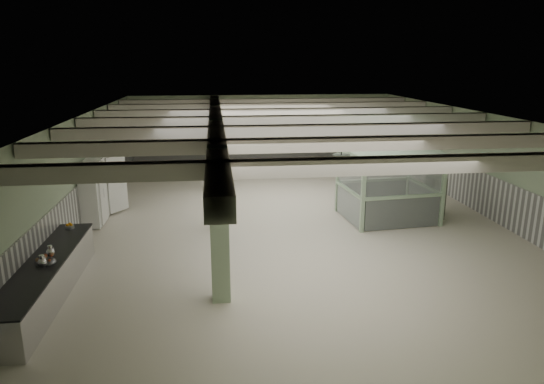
{
  "coord_description": "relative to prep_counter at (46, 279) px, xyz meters",
  "views": [
    {
      "loc": [
        -2.54,
        -16.31,
        5.36
      ],
      "look_at": [
        -0.77,
        -1.43,
        1.3
      ],
      "focal_mm": 32.0,
      "sensor_mm": 36.0,
      "label": 1
    }
  ],
  "objects": [
    {
      "name": "pitcher_near",
      "position": [
        0.09,
        -0.33,
        0.59
      ],
      "size": [
        0.27,
        0.29,
        0.29
      ],
      "primitive_type": null,
      "rotation": [
        0.0,
        0.0,
        -0.36
      ],
      "color": "silver",
      "rests_on": "prep_counter"
    },
    {
      "name": "prep_counter",
      "position": [
        0.0,
        0.0,
        0.0
      ],
      "size": [
        0.94,
        5.39,
        0.91
      ],
      "color": "silver",
      "rests_on": "floor"
    },
    {
      "name": "pitcher_far",
      "position": [
        0.08,
        0.28,
        0.58
      ],
      "size": [
        0.23,
        0.25,
        0.29
      ],
      "primitive_type": null,
      "rotation": [
        0.0,
        0.0,
        -0.15
      ],
      "color": "silver",
      "rests_on": "prep_counter"
    },
    {
      "name": "beam_e",
      "position": [
        6.54,
        7.95,
        2.96
      ],
      "size": [
        13.9,
        0.35,
        0.32
      ],
      "primitive_type": "cube",
      "color": "beige",
      "rests_on": "ceiling"
    },
    {
      "name": "orange_bowl",
      "position": [
        -0.05,
        2.32,
        0.48
      ],
      "size": [
        0.28,
        0.28,
        0.08
      ],
      "primitive_type": "cylinder",
      "rotation": [
        0.0,
        0.0,
        0.21
      ],
      "color": "#B2B2B7",
      "rests_on": "prep_counter"
    },
    {
      "name": "filing_cabinet",
      "position": [
        11.6,
        4.68,
        0.28
      ],
      "size": [
        0.53,
        0.72,
        1.48
      ],
      "primitive_type": "cube",
      "rotation": [
        0.0,
        0.0,
        0.08
      ],
      "color": "#5F6050",
      "rests_on": "floor"
    },
    {
      "name": "pendant_front",
      "position": [
        7.04,
        0.45,
        2.59
      ],
      "size": [
        0.44,
        0.44,
        0.22
      ],
      "primitive_type": "cone",
      "rotation": [
        3.14,
        0.0,
        0.0
      ],
      "color": "#2C3B2C",
      "rests_on": "ceiling"
    },
    {
      "name": "beam_f",
      "position": [
        6.54,
        10.45,
        2.96
      ],
      "size": [
        13.9,
        0.35,
        0.32
      ],
      "primitive_type": "cube",
      "color": "beige",
      "rests_on": "ceiling"
    },
    {
      "name": "pendant_mid",
      "position": [
        7.04,
        5.95,
        2.59
      ],
      "size": [
        0.44,
        0.44,
        0.22
      ],
      "primitive_type": "cone",
      "rotation": [
        3.14,
        0.0,
        0.0
      ],
      "color": "#2C3B2C",
      "rests_on": "ceiling"
    },
    {
      "name": "wall_right",
      "position": [
        13.54,
        5.45,
        1.34
      ],
      "size": [
        0.02,
        20.0,
        3.6
      ],
      "primitive_type": "cube",
      "color": "#90A483",
      "rests_on": "floor"
    },
    {
      "name": "column_a",
      "position": [
        4.04,
        -0.55,
        1.34
      ],
      "size": [
        0.42,
        0.42,
        3.6
      ],
      "primitive_type": "cube",
      "color": "#A3BD98",
      "rests_on": "floor"
    },
    {
      "name": "beam_a",
      "position": [
        6.54,
        -2.05,
        2.96
      ],
      "size": [
        13.9,
        0.35,
        0.32
      ],
      "primitive_type": "cube",
      "color": "beige",
      "rests_on": "ceiling"
    },
    {
      "name": "wall_front",
      "position": [
        6.54,
        -4.55,
        1.34
      ],
      "size": [
        14.0,
        0.02,
        3.6
      ],
      "primitive_type": "cube",
      "color": "#90A483",
      "rests_on": "floor"
    },
    {
      "name": "beam_d",
      "position": [
        6.54,
        5.45,
        2.96
      ],
      "size": [
        13.9,
        0.35,
        0.32
      ],
      "primitive_type": "cube",
      "color": "beige",
      "rests_on": "ceiling"
    },
    {
      "name": "wall_back",
      "position": [
        6.54,
        15.45,
        1.34
      ],
      "size": [
        14.0,
        0.02,
        3.6
      ],
      "primitive_type": "cube",
      "color": "#90A483",
      "rests_on": "floor"
    },
    {
      "name": "ceiling",
      "position": [
        6.54,
        5.45,
        3.14
      ],
      "size": [
        14.0,
        20.0,
        0.02
      ],
      "primitive_type": "cube",
      "color": "beige",
      "rests_on": "wall_back"
    },
    {
      "name": "column_d",
      "position": [
        4.04,
        13.45,
        1.34
      ],
      "size": [
        0.42,
        0.42,
        3.6
      ],
      "primitive_type": "cube",
      "color": "#A3BD98",
      "rests_on": "floor"
    },
    {
      "name": "wainscot_left",
      "position": [
        -0.43,
        5.45,
        0.29
      ],
      "size": [
        0.05,
        19.9,
        1.5
      ],
      "primitive_type": "cube",
      "color": "silver",
      "rests_on": "floor"
    },
    {
      "name": "girder",
      "position": [
        4.04,
        5.45,
        2.92
      ],
      "size": [
        0.45,
        19.9,
        0.4
      ],
      "primitive_type": "cube",
      "color": "beige",
      "rests_on": "ceiling"
    },
    {
      "name": "wall_left",
      "position": [
        -0.46,
        5.45,
        1.34
      ],
      "size": [
        0.02,
        20.0,
        3.6
      ],
      "primitive_type": "cube",
      "color": "#90A483",
      "rests_on": "floor"
    },
    {
      "name": "beam_c",
      "position": [
        6.54,
        2.95,
        2.96
      ],
      "size": [
        13.9,
        0.35,
        0.32
      ],
      "primitive_type": "cube",
      "color": "beige",
      "rests_on": "ceiling"
    },
    {
      "name": "wainscot_back",
      "position": [
        6.54,
        15.42,
        0.29
      ],
      "size": [
        13.9,
        0.05,
        1.5
      ],
      "primitive_type": "cube",
      "color": "silver",
      "rests_on": "floor"
    },
    {
      "name": "column_c",
      "position": [
        4.04,
        9.45,
        1.34
      ],
      "size": [
        0.42,
        0.42,
        3.6
      ],
      "primitive_type": "cube",
      "color": "#A3BD98",
      "rests_on": "floor"
    },
    {
      "name": "floor",
      "position": [
        6.54,
        5.45,
        -0.46
      ],
      "size": [
        20.0,
        20.0,
        0.0
      ],
      "primitive_type": "plane",
      "color": "silver",
      "rests_on": "ground"
    },
    {
      "name": "pendant_back",
      "position": [
        7.04,
        10.95,
        2.59
      ],
      "size": [
        0.44,
        0.44,
        0.22
      ],
      "primitive_type": "cone",
      "rotation": [
        3.14,
        0.0,
        0.0
      ],
      "color": "#2C3B2C",
      "rests_on": "ceiling"
    },
    {
      "name": "wainscot_right",
      "position": [
        13.52,
        5.45,
        0.29
      ],
      "size": [
        0.05,
        19.9,
        1.5
      ],
      "primitive_type": "cube",
      "color": "silver",
      "rests_on": "floor"
    },
    {
      "name": "walkin_cooler",
      "position": [
        -0.08,
        5.84,
        0.6
      ],
      "size": [
        1.01,
        2.32,
        2.13
      ],
      "color": "white",
      "rests_on": "floor"
    },
    {
      "name": "guard_booth",
      "position": [
        9.91,
        4.81,
        1.23
      ],
      "size": [
        3.31,
        2.88,
        2.47
      ],
      "rotation": [
        0.0,
        0.0,
        0.1
      ],
      "color": "#9FBE98",
      "rests_on": "floor"
    },
    {
      "name": "beam_b",
      "position": [
        6.54,
        0.45,
        2.96
      ],
      "size": [
        13.9,
        0.35,
        0.32
      ],
      "primitive_type": "cube",
      "color": "beige",
      "rests_on": "ceiling"
    },
    {
      "name": "veg_colander",
      "position": [
        0.1,
        -0.12,
        0.54
      ],
      "size": [
        0.49,
        0.49,
        0.2
      ],
      "primitive_type": null,
      "rotation": [
        0.0,
        0.0,
        0.14
      ],
      "color": "#47484C",
      "rests_on": "prep_counter"
    },
    {
      "name": "beam_g",
      "position": [
        6.54,
        12.95,
        2.96
      ],
      "size": [
        13.9,
        0.35,
        0.32
      ],
      "primitive_type": "cube",
      "color": "beige",
      "rests_on": "ceiling"
    },
    {
      "name": "column_b",
      "position": [
        4.04,
        4.45,
        1.34
      ],
      "size": [
        0.42,
        0.42,
        3.6
      ],
      "primitive_type": "cube",
      "color": "#A3BD98",
      "rests_on": "floor"
    }
  ]
}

